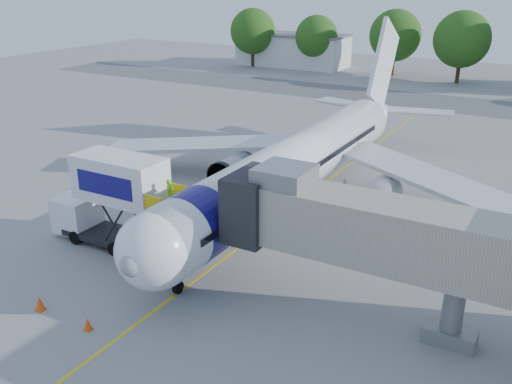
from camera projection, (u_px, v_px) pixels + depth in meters
The scene contains 14 objects.
ground at pixel (270, 224), 35.85m from camera, with size 160.00×160.00×0.00m, color gray.
guidance_line at pixel (270, 224), 35.85m from camera, with size 0.15×70.00×0.01m, color yellow.
taxiway_strip at pixel (432, 102), 69.91m from camera, with size 120.00×10.00×0.01m, color #59595B.
aircraft at pixel (299, 162), 38.14m from camera, with size 34.17×37.73×11.35m.
jet_bridge at pixel (355, 228), 24.92m from camera, with size 13.90×3.20×6.60m.
catering_hiloader at pixel (113, 201), 32.08m from camera, with size 8.50×2.44×5.50m.
ground_tug at pixel (122, 382), 20.98m from camera, with size 3.64×2.55×1.32m.
safety_cone_a at pixel (88, 324), 25.14m from camera, with size 0.38×0.38×0.61m.
safety_cone_b at pixel (40, 303), 26.61m from camera, with size 0.46×0.46×0.73m.
outbuilding_left at pixel (293, 50), 96.50m from camera, with size 18.40×8.40×5.30m.
tree_a at pixel (253, 31), 94.72m from camera, with size 7.45×7.45×9.50m.
tree_b at pixel (317, 37), 91.13m from camera, with size 6.80×6.80×8.67m.
tree_c at pixel (395, 36), 85.93m from camera, with size 7.74×7.74×9.87m.
tree_d at pixel (462, 39), 79.76m from camera, with size 7.89×7.89×10.07m.
Camera 1 is at (15.47, -28.87, 14.76)m, focal length 40.00 mm.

